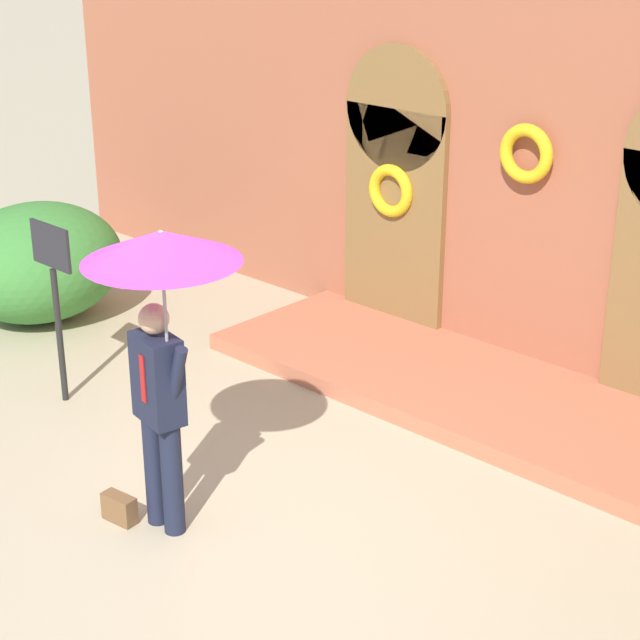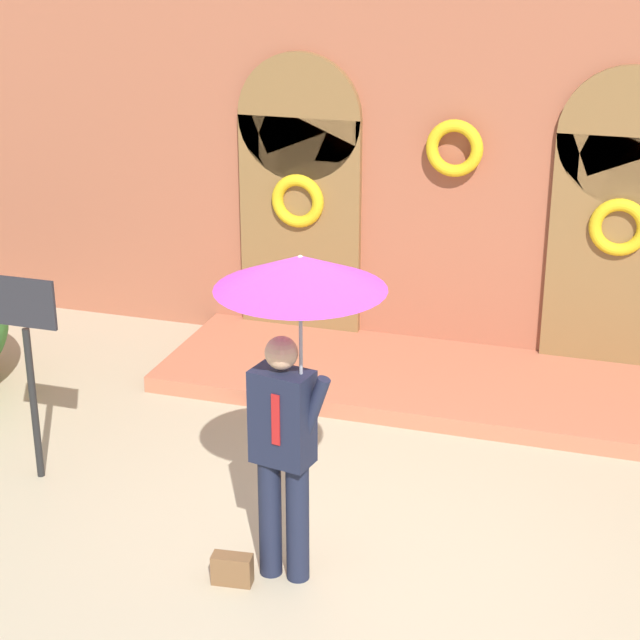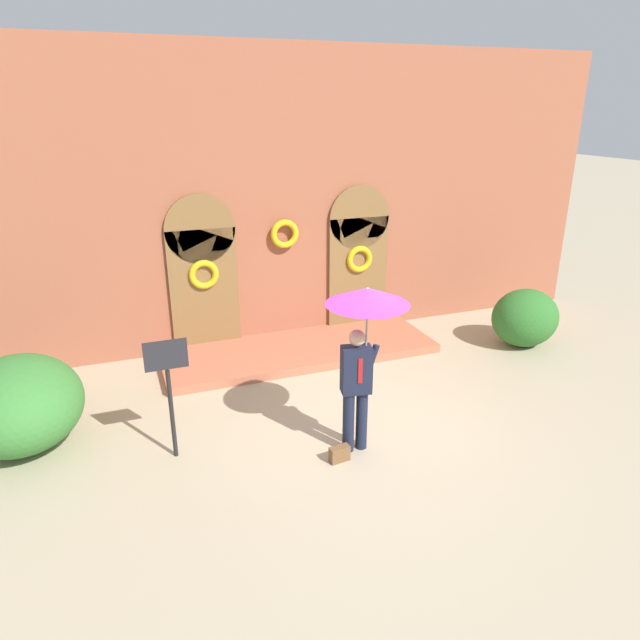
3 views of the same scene
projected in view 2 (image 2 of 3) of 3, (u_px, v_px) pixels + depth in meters
The scene contains 5 objects.
ground_plane at pixel (339, 560), 7.66m from camera, with size 80.00×80.00×0.00m, color tan.
building_facade at pixel (463, 93), 10.39m from camera, with size 14.00×2.30×5.60m.
person_with_umbrella at pixel (296, 322), 6.77m from camera, with size 1.10×1.10×2.36m.
handbag at pixel (232, 569), 7.36m from camera, with size 0.28×0.12×0.22m, color brown.
sign_post at pixel (27, 345), 8.37m from camera, with size 0.56×0.06×1.72m.
Camera 2 is at (1.83, -6.26, 4.37)m, focal length 60.00 mm.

